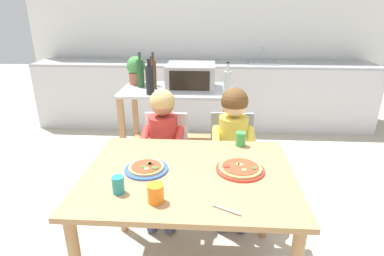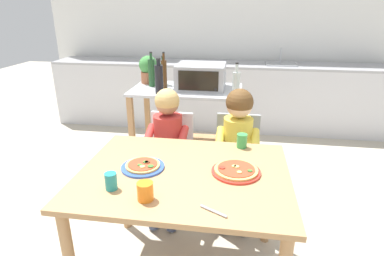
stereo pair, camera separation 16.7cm
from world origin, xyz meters
The scene contains 22 objects.
ground_plane centered at (0.00, 1.25, 0.00)m, with size 12.50×12.50×0.00m, color #B7AD99.
back_wall_tiled centered at (0.00, 3.18, 1.35)m, with size 5.12×0.12×2.70m.
kitchen_counter centered at (0.00, 2.77, 0.45)m, with size 4.61×0.60×1.10m.
kitchen_island_cart centered at (-0.21, 1.34, 0.59)m, with size 1.04×0.60×0.89m.
toaster_oven centered at (-0.08, 1.36, 1.00)m, with size 0.45×0.40×0.23m.
bottle_squat_spirits centered at (-0.42, 1.12, 1.02)m, with size 0.07×0.07×0.31m.
bottle_slim_sauce centered at (-0.43, 1.33, 1.03)m, with size 0.05×0.05×0.34m.
bottle_dark_olive_oil centered at (-0.56, 1.38, 1.02)m, with size 0.06×0.06×0.33m.
bottle_brown_beer centered at (0.25, 1.14, 1.00)m, with size 0.06×0.06×0.29m.
bottle_clear_vinegar centered at (-0.47, 1.46, 1.00)m, with size 0.06×0.06×0.28m.
potted_herb_plant centered at (-0.63, 1.51, 1.03)m, with size 0.18×0.18×0.27m.
dining_table centered at (0.00, 0.00, 0.64)m, with size 1.18×0.91×0.75m.
dining_chair_left centered at (-0.24, 0.72, 0.48)m, with size 0.36×0.36×0.81m.
dining_chair_right centered at (0.29, 0.75, 0.48)m, with size 0.36×0.36×0.81m.
child_in_red_shirt centered at (-0.24, 0.60, 0.67)m, with size 0.32×0.42×1.03m.
child_in_yellow_shirt centered at (0.29, 0.64, 0.69)m, with size 0.32×0.42×1.05m.
pizza_plate_blue_rimmed centered at (-0.24, 0.01, 0.76)m, with size 0.25×0.25×0.03m.
pizza_plate_red_rimmed centered at (0.29, 0.03, 0.76)m, with size 0.28×0.28×0.03m.
drinking_cup_teal centered at (-0.33, -0.23, 0.79)m, with size 0.06×0.06×0.09m, color teal.
drinking_cup_orange centered at (-0.13, -0.30, 0.79)m, with size 0.08×0.08×0.09m, color orange.
drinking_cup_green centered at (0.32, 0.38, 0.79)m, with size 0.07×0.07×0.09m, color green.
serving_spoon centered at (0.20, -0.35, 0.75)m, with size 0.01×0.01×0.14m, color #B7BABF.
Camera 1 is at (0.12, -1.56, 1.62)m, focal length 29.50 mm.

